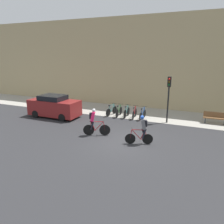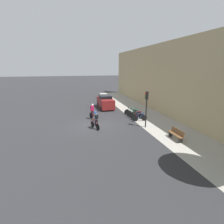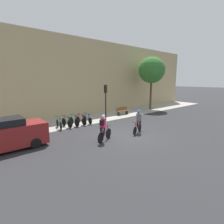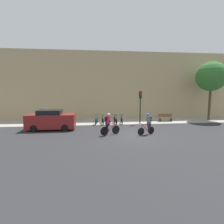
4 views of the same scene
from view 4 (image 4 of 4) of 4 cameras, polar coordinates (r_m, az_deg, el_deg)
The scene contains 14 objects.
ground at distance 14.56m, azimuth 7.44°, elevation -7.37°, with size 200.00×200.00×0.00m, color #2B2B2D.
kerb_strip at distance 21.04m, azimuth 3.11°, elevation -2.92°, with size 44.00×4.50×0.01m, color #A39E93.
building_facade at distance 23.28m, azimuth 2.16°, elevation 8.70°, with size 44.00×0.60×8.65m, color tan.
cyclist_pink at distance 14.18m, azimuth -1.17°, elevation -3.79°, with size 1.65×0.75×1.80m.
cyclist_grey at distance 14.66m, azimuth 11.66°, elevation -3.58°, with size 1.56×0.67×1.75m.
parked_bike_0 at distance 19.06m, azimuth -5.13°, elevation -2.73°, with size 0.46×1.70×0.97m.
parked_bike_1 at distance 19.09m, azimuth -3.03°, elevation -2.69°, with size 0.46×1.69×0.98m.
parked_bike_2 at distance 19.14m, azimuth -0.95°, elevation -2.65°, with size 0.46×1.66×0.99m.
parked_bike_3 at distance 19.22m, azimuth 1.12°, elevation -2.66°, with size 0.46×1.63×0.96m.
parked_bike_4 at distance 19.32m, azimuth 3.17°, elevation -2.64°, with size 0.46×1.65×0.95m.
traffic_light_pole at distance 19.26m, azimuth 9.24°, elevation 3.46°, with size 0.26×0.30×3.55m.
bench at distance 21.66m, azimuth 17.05°, elevation -1.69°, with size 1.68×0.44×0.89m.
parked_car at distance 17.10m, azimuth -19.25°, elevation -2.52°, with size 4.30×1.84×1.85m.
street_tree_0 at distance 24.69m, azimuth 29.68°, elevation 10.00°, with size 3.53×3.53×7.10m.
Camera 4 is at (-3.37, -13.72, 3.54)m, focal length 28.00 mm.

